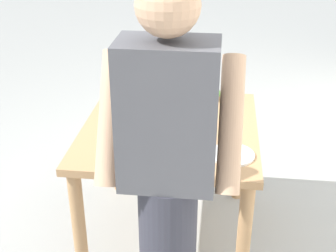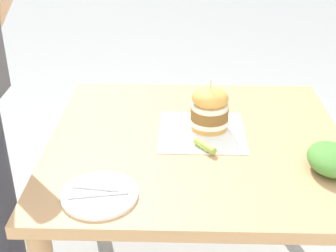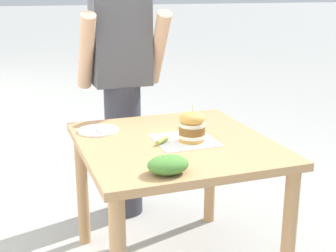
{
  "view_description": "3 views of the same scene",
  "coord_description": "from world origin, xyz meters",
  "px_view_note": "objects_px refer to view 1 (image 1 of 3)",
  "views": [
    {
      "loc": [
        -0.26,
        2.29,
        1.91
      ],
      "look_at": [
        0.0,
        0.1,
        0.8
      ],
      "focal_mm": 50.0,
      "sensor_mm": 36.0,
      "label": 1
    },
    {
      "loc": [
        -1.41,
        0.06,
        1.56
      ],
      "look_at": [
        0.0,
        0.1,
        0.8
      ],
      "focal_mm": 50.0,
      "sensor_mm": 36.0,
      "label": 2
    },
    {
      "loc": [
        -0.8,
        -2.13,
        1.5
      ],
      "look_at": [
        0.0,
        0.1,
        0.8
      ],
      "focal_mm": 50.0,
      "sensor_mm": 36.0,
      "label": 3
    }
  ],
  "objects_px": {
    "side_salad": "(206,93)",
    "sandwich": "(157,109)",
    "diner_across_table": "(168,184)",
    "patio_table": "(170,145)",
    "pickle_spear": "(184,122)",
    "side_plate_with_forks": "(232,155)"
  },
  "relations": [
    {
      "from": "side_salad",
      "to": "sandwich",
      "type": "bearing_deg",
      "value": 54.48
    },
    {
      "from": "side_salad",
      "to": "diner_across_table",
      "type": "distance_m",
      "value": 1.18
    },
    {
      "from": "patio_table",
      "to": "side_salad",
      "type": "height_order",
      "value": "side_salad"
    },
    {
      "from": "sandwich",
      "to": "side_salad",
      "type": "relative_size",
      "value": 1.05
    },
    {
      "from": "pickle_spear",
      "to": "patio_table",
      "type": "bearing_deg",
      "value": 17.62
    },
    {
      "from": "patio_table",
      "to": "pickle_spear",
      "type": "height_order",
      "value": "pickle_spear"
    },
    {
      "from": "side_plate_with_forks",
      "to": "side_salad",
      "type": "relative_size",
      "value": 1.22
    },
    {
      "from": "side_salad",
      "to": "side_plate_with_forks",
      "type": "bearing_deg",
      "value": 102.86
    },
    {
      "from": "sandwich",
      "to": "pickle_spear",
      "type": "height_order",
      "value": "sandwich"
    },
    {
      "from": "patio_table",
      "to": "diner_across_table",
      "type": "distance_m",
      "value": 0.81
    },
    {
      "from": "sandwich",
      "to": "pickle_spear",
      "type": "distance_m",
      "value": 0.17
    },
    {
      "from": "side_salad",
      "to": "pickle_spear",
      "type": "bearing_deg",
      "value": 74.62
    },
    {
      "from": "pickle_spear",
      "to": "side_plate_with_forks",
      "type": "bearing_deg",
      "value": 130.33
    },
    {
      "from": "sandwich",
      "to": "diner_across_table",
      "type": "relative_size",
      "value": 0.11
    },
    {
      "from": "pickle_spear",
      "to": "side_salad",
      "type": "relative_size",
      "value": 0.51
    },
    {
      "from": "patio_table",
      "to": "side_plate_with_forks",
      "type": "relative_size",
      "value": 4.65
    },
    {
      "from": "patio_table",
      "to": "sandwich",
      "type": "xyz_separation_m",
      "value": [
        0.08,
        -0.05,
        0.2
      ]
    },
    {
      "from": "diner_across_table",
      "to": "patio_table",
      "type": "bearing_deg",
      "value": -84.15
    },
    {
      "from": "side_plate_with_forks",
      "to": "diner_across_table",
      "type": "relative_size",
      "value": 0.13
    },
    {
      "from": "patio_table",
      "to": "side_plate_with_forks",
      "type": "height_order",
      "value": "side_plate_with_forks"
    },
    {
      "from": "side_salad",
      "to": "patio_table",
      "type": "bearing_deg",
      "value": 66.05
    },
    {
      "from": "patio_table",
      "to": "side_salad",
      "type": "distance_m",
      "value": 0.47
    }
  ]
}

